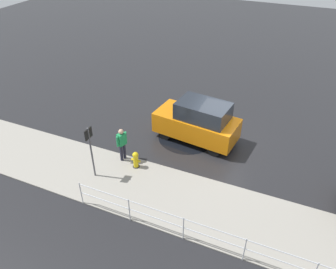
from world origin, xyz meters
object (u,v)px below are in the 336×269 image
object	(u,v)px
moving_hatchback	(198,122)
fire_hydrant	(136,160)
pedestrian	(122,142)
sign_post	(90,146)

from	to	relation	value
moving_hatchback	fire_hydrant	size ratio (longest dim) A/B	5.08
pedestrian	sign_post	world-z (taller)	sign_post
pedestrian	sign_post	size ratio (longest dim) A/B	0.68
moving_hatchback	fire_hydrant	world-z (taller)	moving_hatchback
fire_hydrant	sign_post	bearing A→B (deg)	41.93
moving_hatchback	pedestrian	world-z (taller)	moving_hatchback
moving_hatchback	pedestrian	xyz separation A→B (m)	(2.49, 2.78, -0.07)
pedestrian	sign_post	distance (m)	1.64
moving_hatchback	sign_post	bearing A→B (deg)	54.05
sign_post	moving_hatchback	bearing A→B (deg)	-125.95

